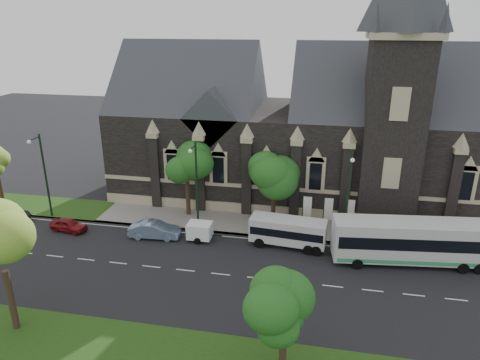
% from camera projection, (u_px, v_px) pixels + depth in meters
% --- Properties ---
extents(ground, '(160.00, 160.00, 0.00)m').
position_uv_depth(ground, '(221.00, 274.00, 35.50)').
color(ground, black).
rests_on(ground, ground).
extents(sidewalk, '(80.00, 5.00, 0.15)m').
position_uv_depth(sidewalk, '(242.00, 223.00, 44.22)').
color(sidewalk, gray).
rests_on(sidewalk, ground).
extents(museum, '(40.00, 17.70, 29.90)m').
position_uv_depth(museum, '(302.00, 127.00, 49.05)').
color(museum, black).
rests_on(museum, ground).
extents(tree_park_near, '(4.42, 4.42, 8.56)m').
position_uv_depth(tree_park_near, '(5.00, 241.00, 27.33)').
color(tree_park_near, black).
rests_on(tree_park_near, ground).
extents(tree_park_east, '(3.40, 3.40, 6.28)m').
position_uv_depth(tree_park_east, '(288.00, 304.00, 24.20)').
color(tree_park_east, black).
rests_on(tree_park_east, ground).
extents(tree_walk_right, '(4.08, 4.08, 7.80)m').
position_uv_depth(tree_walk_right, '(277.00, 168.00, 42.77)').
color(tree_walk_right, black).
rests_on(tree_walk_right, ground).
extents(tree_walk_left, '(3.91, 3.91, 7.64)m').
position_uv_depth(tree_walk_left, '(189.00, 163.00, 44.42)').
color(tree_walk_left, black).
rests_on(tree_walk_left, ground).
extents(street_lamp_near, '(0.36, 1.88, 9.00)m').
position_uv_depth(street_lamp_near, '(348.00, 193.00, 38.46)').
color(street_lamp_near, black).
rests_on(street_lamp_near, ground).
extents(street_lamp_mid, '(0.36, 1.88, 9.00)m').
position_uv_depth(street_lamp_mid, '(196.00, 182.00, 40.99)').
color(street_lamp_mid, black).
rests_on(street_lamp_mid, ground).
extents(street_lamp_far, '(0.36, 1.88, 9.00)m').
position_uv_depth(street_lamp_far, '(44.00, 172.00, 43.87)').
color(street_lamp_far, black).
rests_on(street_lamp_far, ground).
extents(banner_flag_left, '(0.90, 0.10, 4.00)m').
position_uv_depth(banner_flag_left, '(305.00, 209.00, 41.83)').
color(banner_flag_left, black).
rests_on(banner_flag_left, ground).
extents(banner_flag_center, '(0.90, 0.10, 4.00)m').
position_uv_depth(banner_flag_center, '(327.00, 211.00, 41.47)').
color(banner_flag_center, black).
rests_on(banner_flag_center, ground).
extents(banner_flag_right, '(0.90, 0.10, 4.00)m').
position_uv_depth(banner_flag_right, '(348.00, 213.00, 41.11)').
color(banner_flag_right, black).
rests_on(banner_flag_right, ground).
extents(tour_coach, '(13.31, 4.26, 3.82)m').
position_uv_depth(tour_coach, '(412.00, 241.00, 36.50)').
color(tour_coach, silver).
rests_on(tour_coach, ground).
extents(shuttle_bus, '(7.03, 3.01, 2.64)m').
position_uv_depth(shuttle_bus, '(288.00, 231.00, 39.46)').
color(shuttle_bus, silver).
rests_on(shuttle_bus, ground).
extents(box_trailer, '(3.22, 1.89, 1.72)m').
position_uv_depth(box_trailer, '(200.00, 230.00, 40.71)').
color(box_trailer, white).
rests_on(box_trailer, ground).
extents(sedan, '(4.94, 2.09, 1.59)m').
position_uv_depth(sedan, '(155.00, 230.00, 41.25)').
color(sedan, '#7A90B0').
rests_on(sedan, ground).
extents(car_far_red, '(3.90, 1.98, 1.27)m').
position_uv_depth(car_far_red, '(68.00, 225.00, 42.59)').
color(car_far_red, maroon).
rests_on(car_far_red, ground).
extents(car_far_black, '(4.54, 2.11, 1.26)m').
position_uv_depth(car_far_black, '(9.00, 215.00, 44.86)').
color(car_far_black, black).
rests_on(car_far_black, ground).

